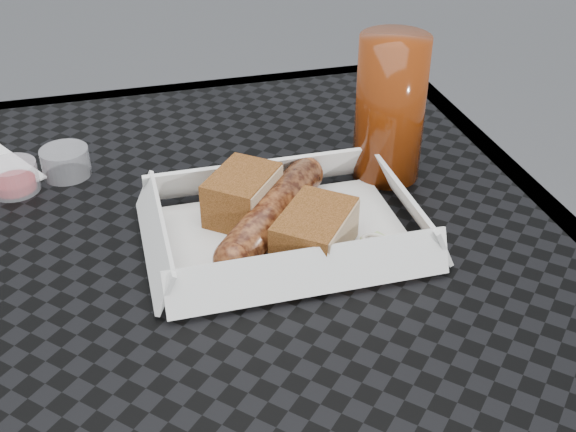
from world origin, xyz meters
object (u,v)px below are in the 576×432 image
at_px(patio_table, 165,333).
at_px(bratwurst, 273,213).
at_px(food_tray, 285,236).
at_px(drink_glass, 390,109).

distance_m(patio_table, bratwurst, 0.15).
relative_size(patio_table, food_tray, 3.64).
height_order(food_tray, drink_glass, drink_glass).
distance_m(patio_table, drink_glass, 0.31).
xyz_separation_m(bratwurst, drink_glass, (0.14, 0.08, 0.05)).
bearing_deg(food_tray, drink_glass, 33.28).
height_order(patio_table, food_tray, food_tray).
height_order(patio_table, bratwurst, bratwurst).
height_order(food_tray, bratwurst, bratwurst).
xyz_separation_m(food_tray, bratwurst, (-0.01, 0.01, 0.02)).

